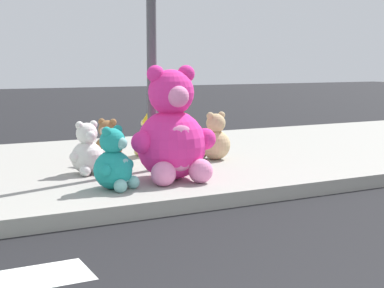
{
  "coord_description": "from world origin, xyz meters",
  "views": [
    {
      "loc": [
        -1.62,
        -1.58,
        1.38
      ],
      "look_at": [
        1.09,
        3.6,
        0.55
      ],
      "focal_mm": 53.87,
      "sensor_mm": 36.0,
      "label": 1
    }
  ],
  "objects_px": {
    "plush_pink_large": "(172,135)",
    "plush_teal": "(114,164)",
    "plush_brown": "(107,146)",
    "plush_white": "(88,153)",
    "plush_tan": "(215,140)",
    "plush_yellow": "(151,138)",
    "sign_pole": "(151,20)"
  },
  "relations": [
    {
      "from": "plush_pink_large",
      "to": "plush_teal",
      "type": "height_order",
      "value": "plush_pink_large"
    },
    {
      "from": "plush_white",
      "to": "plush_teal",
      "type": "bearing_deg",
      "value": -90.81
    },
    {
      "from": "plush_teal",
      "to": "plush_pink_large",
      "type": "bearing_deg",
      "value": 12.65
    },
    {
      "from": "plush_teal",
      "to": "plush_brown",
      "type": "relative_size",
      "value": 1.13
    },
    {
      "from": "plush_pink_large",
      "to": "plush_tan",
      "type": "bearing_deg",
      "value": 41.4
    },
    {
      "from": "plush_brown",
      "to": "plush_tan",
      "type": "xyz_separation_m",
      "value": [
        1.33,
        -0.33,
        0.02
      ]
    },
    {
      "from": "plush_pink_large",
      "to": "plush_brown",
      "type": "relative_size",
      "value": 2.17
    },
    {
      "from": "sign_pole",
      "to": "plush_pink_large",
      "type": "distance_m",
      "value": 1.35
    },
    {
      "from": "plush_white",
      "to": "plush_brown",
      "type": "height_order",
      "value": "plush_white"
    },
    {
      "from": "sign_pole",
      "to": "plush_yellow",
      "type": "relative_size",
      "value": 5.49
    },
    {
      "from": "plush_tan",
      "to": "plush_white",
      "type": "bearing_deg",
      "value": -173.94
    },
    {
      "from": "plush_white",
      "to": "plush_teal",
      "type": "height_order",
      "value": "plush_teal"
    },
    {
      "from": "plush_pink_large",
      "to": "plush_yellow",
      "type": "bearing_deg",
      "value": 74.53
    },
    {
      "from": "sign_pole",
      "to": "plush_yellow",
      "type": "distance_m",
      "value": 1.83
    },
    {
      "from": "plush_white",
      "to": "plush_teal",
      "type": "xyz_separation_m",
      "value": [
        -0.01,
        -0.89,
        0.01
      ]
    },
    {
      "from": "plush_white",
      "to": "plush_yellow",
      "type": "height_order",
      "value": "plush_white"
    },
    {
      "from": "plush_teal",
      "to": "sign_pole",
      "type": "bearing_deg",
      "value": 45.47
    },
    {
      "from": "sign_pole",
      "to": "plush_teal",
      "type": "xyz_separation_m",
      "value": [
        -0.73,
        -0.74,
        -1.45
      ]
    },
    {
      "from": "sign_pole",
      "to": "plush_tan",
      "type": "height_order",
      "value": "sign_pole"
    },
    {
      "from": "plush_pink_large",
      "to": "plush_teal",
      "type": "bearing_deg",
      "value": -167.35
    },
    {
      "from": "plush_white",
      "to": "plush_teal",
      "type": "relative_size",
      "value": 0.95
    },
    {
      "from": "plush_brown",
      "to": "plush_white",
      "type": "bearing_deg",
      "value": -128.08
    },
    {
      "from": "plush_white",
      "to": "plush_tan",
      "type": "bearing_deg",
      "value": 6.06
    },
    {
      "from": "plush_pink_large",
      "to": "plush_teal",
      "type": "distance_m",
      "value": 0.76
    },
    {
      "from": "plush_brown",
      "to": "plush_yellow",
      "type": "bearing_deg",
      "value": 25.28
    },
    {
      "from": "plush_pink_large",
      "to": "plush_white",
      "type": "relative_size",
      "value": 2.04
    },
    {
      "from": "plush_pink_large",
      "to": "sign_pole",
      "type": "bearing_deg",
      "value": 87.3
    },
    {
      "from": "sign_pole",
      "to": "plush_brown",
      "type": "xyz_separation_m",
      "value": [
        -0.31,
        0.67,
        -1.48
      ]
    },
    {
      "from": "plush_brown",
      "to": "plush_yellow",
      "type": "xyz_separation_m",
      "value": [
        0.73,
        0.34,
        0.01
      ]
    },
    {
      "from": "plush_teal",
      "to": "plush_brown",
      "type": "xyz_separation_m",
      "value": [
        0.42,
        1.41,
        -0.03
      ]
    },
    {
      "from": "plush_pink_large",
      "to": "plush_yellow",
      "type": "relative_size",
      "value": 2.07
    },
    {
      "from": "sign_pole",
      "to": "plush_white",
      "type": "relative_size",
      "value": 5.42
    }
  ]
}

